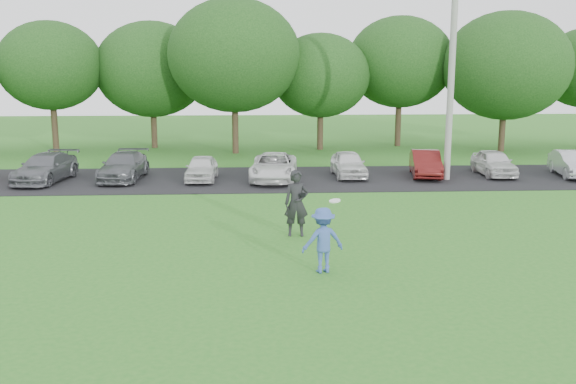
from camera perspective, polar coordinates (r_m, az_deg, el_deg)
The scene contains 7 objects.
ground at distance 15.78m, azimuth 0.71°, elevation -7.12°, with size 100.00×100.00×0.00m, color #297120.
parking_lot at distance 28.39m, azimuth -1.06°, elevation 1.19°, with size 32.00×6.50×0.03m, color black.
utility_pole at distance 28.60m, azimuth 14.41°, elevation 11.73°, with size 0.28×0.28×10.77m, color gray.
frisbee_player at distance 15.58m, azimuth 3.12°, elevation -4.28°, with size 1.14×0.81×1.86m.
camera_bystander at distance 18.81m, azimuth 0.76°, elevation -1.01°, with size 0.73×0.49×1.96m.
parked_cars at distance 28.23m, azimuth -2.40°, elevation 2.34°, with size 28.09×4.76×1.19m.
tree_row at distance 37.78m, azimuth 0.68°, elevation 11.15°, with size 42.39×9.85×8.64m.
Camera 1 is at (-1.02, -14.94, 4.97)m, focal length 40.00 mm.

